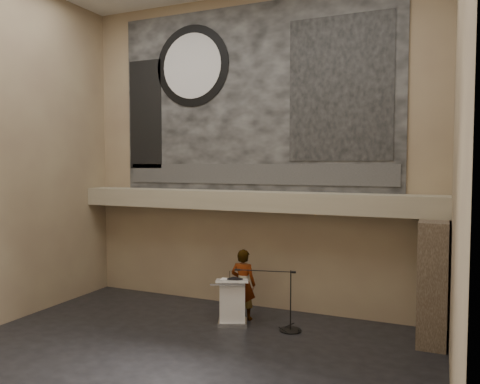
% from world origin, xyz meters
% --- Properties ---
extents(floor, '(10.00, 10.00, 0.00)m').
position_xyz_m(floor, '(0.00, 0.00, 0.00)').
color(floor, black).
rests_on(floor, ground).
extents(wall_back, '(10.00, 0.02, 8.50)m').
position_xyz_m(wall_back, '(0.00, 4.00, 4.25)').
color(wall_back, '#79614C').
rests_on(wall_back, floor).
extents(wall_right, '(0.02, 8.00, 8.50)m').
position_xyz_m(wall_right, '(5.00, 0.00, 4.25)').
color(wall_right, '#79614C').
rests_on(wall_right, floor).
extents(soffit, '(10.00, 0.80, 0.50)m').
position_xyz_m(soffit, '(0.00, 3.60, 2.95)').
color(soffit, gray).
rests_on(soffit, wall_back).
extents(sprinkler_left, '(0.04, 0.04, 0.06)m').
position_xyz_m(sprinkler_left, '(-1.60, 3.55, 2.67)').
color(sprinkler_left, '#B2893D').
rests_on(sprinkler_left, soffit).
extents(sprinkler_right, '(0.04, 0.04, 0.06)m').
position_xyz_m(sprinkler_right, '(1.90, 3.55, 2.67)').
color(sprinkler_right, '#B2893D').
rests_on(sprinkler_right, soffit).
extents(banner, '(8.00, 0.05, 5.00)m').
position_xyz_m(banner, '(0.00, 3.97, 5.70)').
color(banner, black).
rests_on(banner, wall_back).
extents(banner_text_strip, '(7.76, 0.02, 0.55)m').
position_xyz_m(banner_text_strip, '(0.00, 3.93, 3.65)').
color(banner_text_strip, '#303030').
rests_on(banner_text_strip, banner).
extents(banner_clock_rim, '(2.30, 0.02, 2.30)m').
position_xyz_m(banner_clock_rim, '(-1.80, 3.93, 6.70)').
color(banner_clock_rim, black).
rests_on(banner_clock_rim, banner).
extents(banner_clock_face, '(1.84, 0.02, 1.84)m').
position_xyz_m(banner_clock_face, '(-1.80, 3.91, 6.70)').
color(banner_clock_face, silver).
rests_on(banner_clock_face, banner).
extents(banner_building_print, '(2.60, 0.02, 3.60)m').
position_xyz_m(banner_building_print, '(2.40, 3.93, 5.80)').
color(banner_building_print, black).
rests_on(banner_building_print, banner).
extents(banner_brick_print, '(1.10, 0.02, 3.20)m').
position_xyz_m(banner_brick_print, '(-3.40, 3.93, 5.40)').
color(banner_brick_print, black).
rests_on(banner_brick_print, banner).
extents(stone_pier, '(0.60, 1.40, 2.70)m').
position_xyz_m(stone_pier, '(4.65, 3.15, 1.35)').
color(stone_pier, '#3E3226').
rests_on(stone_pier, floor).
extents(lectern, '(0.94, 0.81, 1.14)m').
position_xyz_m(lectern, '(0.14, 2.42, 0.55)').
color(lectern, silver).
rests_on(lectern, floor).
extents(binder, '(0.35, 0.31, 0.04)m').
position_xyz_m(binder, '(0.21, 2.41, 1.12)').
color(binder, black).
rests_on(binder, lectern).
extents(papers, '(0.26, 0.33, 0.00)m').
position_xyz_m(papers, '(-0.04, 2.36, 1.10)').
color(papers, silver).
rests_on(papers, lectern).
extents(speaker_person, '(0.66, 0.44, 1.78)m').
position_xyz_m(speaker_person, '(0.24, 2.86, 0.89)').
color(speaker_person, beige).
rests_on(speaker_person, floor).
extents(mic_stand, '(1.57, 0.57, 1.44)m').
position_xyz_m(mic_stand, '(1.54, 2.51, 0.22)').
color(mic_stand, black).
rests_on(mic_stand, floor).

